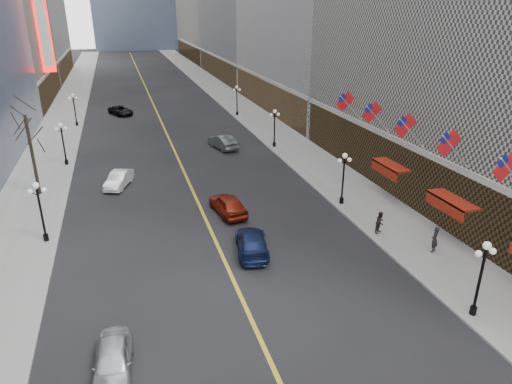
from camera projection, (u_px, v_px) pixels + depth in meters
sidewalk_east at (244, 109)px, 75.47m from camera, size 6.00×230.00×0.15m
sidewalk_west at (63, 121)px, 68.03m from camera, size 6.00×230.00×0.15m
lane_line at (153, 103)px, 80.64m from camera, size 0.25×200.00×0.02m
streetlamp_east_0 at (482, 271)px, 24.15m from camera, size 1.26×0.44×4.52m
streetlamp_east_1 at (344, 173)px, 38.34m from camera, size 1.26×0.44×4.52m
streetlamp_east_2 at (275, 124)px, 54.30m from camera, size 1.26×0.44×4.52m
streetlamp_east_3 at (237, 97)px, 70.27m from camera, size 1.26×0.44×4.52m
streetlamp_west_1 at (40, 206)px, 32.07m from camera, size 1.26×0.44×4.52m
streetlamp_west_2 at (63, 140)px, 48.03m from camera, size 1.26×0.44×4.52m
streetlamp_west_3 at (74, 106)px, 64.00m from camera, size 1.26×0.44×4.52m
flag_1 at (509, 169)px, 26.09m from camera, size 2.87×0.12×2.87m
flag_2 at (450, 145)px, 30.52m from camera, size 2.87×0.12×2.87m
flag_3 at (407, 128)px, 34.95m from camera, size 2.87×0.12×2.87m
flag_4 at (374, 114)px, 39.39m from camera, size 2.87×0.12×2.87m
flag_5 at (347, 103)px, 43.82m from camera, size 2.87×0.12×2.87m
awning_b at (450, 202)px, 32.32m from camera, size 1.40×4.00×0.93m
awning_c at (389, 166)px, 39.42m from camera, size 1.40×4.00×0.93m
theatre_marquee at (44, 33)px, 71.89m from camera, size 2.00×0.55×12.00m
tree_west_far at (27, 128)px, 39.23m from camera, size 3.60×3.60×7.92m
car_nb_near at (113, 362)px, 21.00m from camera, size 2.03×4.48×1.49m
car_nb_mid at (119, 179)px, 43.16m from camera, size 3.00×4.64×1.44m
car_nb_far at (121, 111)px, 71.76m from camera, size 4.22×5.54×1.40m
car_sb_near at (252, 243)px, 31.59m from camera, size 2.94×5.38×1.48m
car_sb_mid at (228, 204)px, 37.48m from camera, size 2.64×5.11×1.66m
car_sb_far at (223, 142)px, 54.80m from camera, size 2.96×5.29×1.65m
ped_ne_corner at (435, 239)px, 31.29m from camera, size 0.84×0.80×1.86m
ped_east_walk at (380, 222)px, 33.96m from camera, size 0.93×0.82×1.69m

